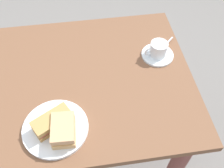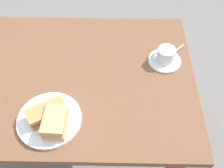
{
  "view_description": "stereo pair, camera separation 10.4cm",
  "coord_description": "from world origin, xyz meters",
  "px_view_note": "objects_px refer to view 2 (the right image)",
  "views": [
    {
      "loc": [
        0.13,
        -0.7,
        1.61
      ],
      "look_at": [
        0.22,
        -0.07,
        0.78
      ],
      "focal_mm": 41.21,
      "sensor_mm": 36.0,
      "label": 1
    },
    {
      "loc": [
        0.23,
        -0.71,
        1.61
      ],
      "look_at": [
        0.22,
        -0.07,
        0.78
      ],
      "focal_mm": 41.21,
      "sensor_mm": 36.0,
      "label": 2
    }
  ],
  "objects_px": {
    "sandwich_front": "(47,113)",
    "coffee_saucer": "(164,61)",
    "sandwich_plate": "(49,119)",
    "sandwich_back": "(55,122)",
    "dining_table": "(67,94)",
    "spoon": "(175,51)",
    "coffee_cup": "(166,55)"
  },
  "relations": [
    {
      "from": "sandwich_front",
      "to": "spoon",
      "type": "xyz_separation_m",
      "value": [
        0.53,
        0.35,
        -0.03
      ]
    },
    {
      "from": "sandwich_plate",
      "to": "sandwich_back",
      "type": "height_order",
      "value": "sandwich_back"
    },
    {
      "from": "sandwich_back",
      "to": "coffee_cup",
      "type": "xyz_separation_m",
      "value": [
        0.43,
        0.34,
        0.0
      ]
    },
    {
      "from": "coffee_cup",
      "to": "sandwich_plate",
      "type": "bearing_deg",
      "value": -146.27
    },
    {
      "from": "sandwich_plate",
      "to": "coffee_saucer",
      "type": "height_order",
      "value": "sandwich_plate"
    },
    {
      "from": "dining_table",
      "to": "sandwich_plate",
      "type": "bearing_deg",
      "value": -93.7
    },
    {
      "from": "coffee_saucer",
      "to": "coffee_cup",
      "type": "xyz_separation_m",
      "value": [
        -0.0,
        -0.0,
        0.04
      ]
    },
    {
      "from": "sandwich_back",
      "to": "coffee_saucer",
      "type": "distance_m",
      "value": 0.55
    },
    {
      "from": "sandwich_front",
      "to": "sandwich_back",
      "type": "relative_size",
      "value": 1.3
    },
    {
      "from": "dining_table",
      "to": "spoon",
      "type": "xyz_separation_m",
      "value": [
        0.51,
        0.14,
        0.16
      ]
    },
    {
      "from": "sandwich_plate",
      "to": "dining_table",
      "type": "bearing_deg",
      "value": 86.3
    },
    {
      "from": "sandwich_back",
      "to": "coffee_cup",
      "type": "height_order",
      "value": "coffee_cup"
    },
    {
      "from": "sandwich_front",
      "to": "spoon",
      "type": "distance_m",
      "value": 0.63
    },
    {
      "from": "spoon",
      "to": "dining_table",
      "type": "bearing_deg",
      "value": -164.89
    },
    {
      "from": "dining_table",
      "to": "coffee_cup",
      "type": "xyz_separation_m",
      "value": [
        0.45,
        0.08,
        0.19
      ]
    },
    {
      "from": "sandwich_front",
      "to": "dining_table",
      "type": "bearing_deg",
      "value": 84.87
    },
    {
      "from": "sandwich_plate",
      "to": "coffee_saucer",
      "type": "bearing_deg",
      "value": 33.66
    },
    {
      "from": "dining_table",
      "to": "sandwich_front",
      "type": "height_order",
      "value": "sandwich_front"
    },
    {
      "from": "sandwich_front",
      "to": "coffee_saucer",
      "type": "distance_m",
      "value": 0.56
    },
    {
      "from": "coffee_saucer",
      "to": "spoon",
      "type": "height_order",
      "value": "spoon"
    },
    {
      "from": "spoon",
      "to": "sandwich_back",
      "type": "bearing_deg",
      "value": -140.91
    },
    {
      "from": "sandwich_plate",
      "to": "coffee_cup",
      "type": "bearing_deg",
      "value": 33.73
    },
    {
      "from": "coffee_cup",
      "to": "spoon",
      "type": "xyz_separation_m",
      "value": [
        0.05,
        0.05,
        -0.03
      ]
    },
    {
      "from": "sandwich_back",
      "to": "coffee_cup",
      "type": "distance_m",
      "value": 0.55
    },
    {
      "from": "coffee_saucer",
      "to": "spoon",
      "type": "relative_size",
      "value": 1.86
    },
    {
      "from": "sandwich_back",
      "to": "sandwich_front",
      "type": "bearing_deg",
      "value": 132.63
    },
    {
      "from": "sandwich_back",
      "to": "coffee_cup",
      "type": "bearing_deg",
      "value": 38.43
    },
    {
      "from": "sandwich_plate",
      "to": "sandwich_front",
      "type": "relative_size",
      "value": 1.55
    },
    {
      "from": "sandwich_front",
      "to": "coffee_cup",
      "type": "bearing_deg",
      "value": 32.63
    },
    {
      "from": "sandwich_plate",
      "to": "coffee_saucer",
      "type": "distance_m",
      "value": 0.56
    },
    {
      "from": "coffee_saucer",
      "to": "sandwich_plate",
      "type": "bearing_deg",
      "value": -146.34
    },
    {
      "from": "sandwich_front",
      "to": "sandwich_back",
      "type": "xyz_separation_m",
      "value": [
        0.04,
        -0.04,
        0.0
      ]
    }
  ]
}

